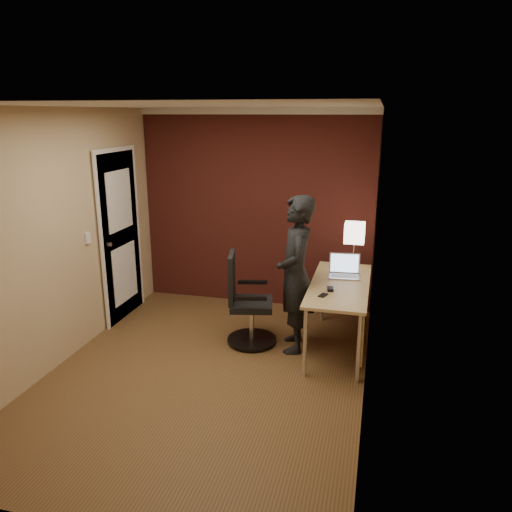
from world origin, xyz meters
name	(u,v)px	position (x,y,z in m)	size (l,w,h in m)	color
room	(226,205)	(-0.27, 1.54, 1.37)	(4.00, 4.00, 4.00)	brown
desk	(346,296)	(1.25, 0.84, 0.60)	(0.60, 1.50, 0.73)	#D0B778
desk_lamp	(355,233)	(1.28, 1.38, 1.15)	(0.22, 0.22, 0.54)	silver
laptop	(344,270)	(1.20, 1.12, 0.79)	(0.35, 0.29, 0.23)	silver
mouse	(330,289)	(1.11, 0.60, 0.75)	(0.06, 0.10, 0.03)	black
phone	(323,295)	(1.05, 0.43, 0.73)	(0.06, 0.12, 0.01)	black
office_chair	(246,305)	(0.20, 0.71, 0.44)	(0.55, 0.61, 1.00)	black
person	(296,275)	(0.73, 0.72, 0.83)	(0.60, 0.40, 1.66)	black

